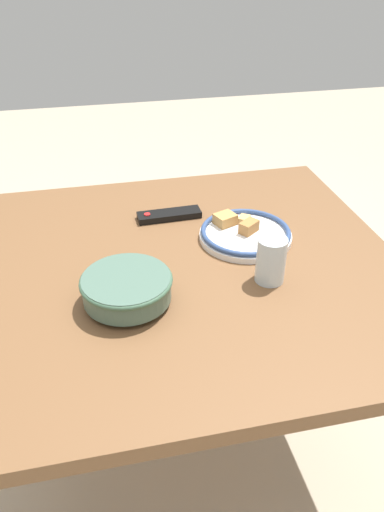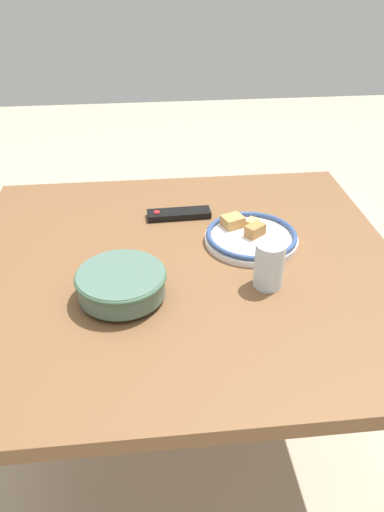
{
  "view_description": "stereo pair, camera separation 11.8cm",
  "coord_description": "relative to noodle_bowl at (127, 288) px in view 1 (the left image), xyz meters",
  "views": [
    {
      "loc": [
        -0.21,
        -1.08,
        1.48
      ],
      "look_at": [
        0.02,
        -0.02,
        0.77
      ],
      "focal_mm": 35.0,
      "sensor_mm": 36.0,
      "label": 1
    },
    {
      "loc": [
        -0.1,
        -1.09,
        1.48
      ],
      "look_at": [
        0.02,
        -0.02,
        0.77
      ],
      "focal_mm": 35.0,
      "sensor_mm": 36.0,
      "label": 2
    }
  ],
  "objects": [
    {
      "name": "tv_remote",
      "position": [
        0.17,
        0.39,
        -0.03
      ],
      "size": [
        0.2,
        0.06,
        0.02
      ],
      "rotation": [
        0.0,
        0.0,
        1.6
      ],
      "color": "black",
      "rests_on": "dining_table"
    },
    {
      "name": "drinking_glass",
      "position": [
        0.36,
        0.01,
        0.02
      ],
      "size": [
        0.07,
        0.07,
        0.12
      ],
      "color": "silver",
      "rests_on": "dining_table"
    },
    {
      "name": "noodle_bowl",
      "position": [
        0.0,
        0.0,
        0.0
      ],
      "size": [
        0.22,
        0.22,
        0.07
      ],
      "color": "#4C6B5B",
      "rests_on": "dining_table"
    },
    {
      "name": "ground_plane",
      "position": [
        0.16,
        0.13,
        -0.78
      ],
      "size": [
        8.0,
        8.0,
        0.0
      ],
      "primitive_type": "plane",
      "color": "#B7A88E"
    },
    {
      "name": "food_plate",
      "position": [
        0.36,
        0.22,
        -0.03
      ],
      "size": [
        0.26,
        0.26,
        0.05
      ],
      "color": "white",
      "rests_on": "dining_table"
    },
    {
      "name": "dining_table",
      "position": [
        0.16,
        0.13,
        -0.12
      ],
      "size": [
        1.16,
        1.07,
        0.73
      ],
      "color": "brown",
      "rests_on": "ground_plane"
    }
  ]
}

